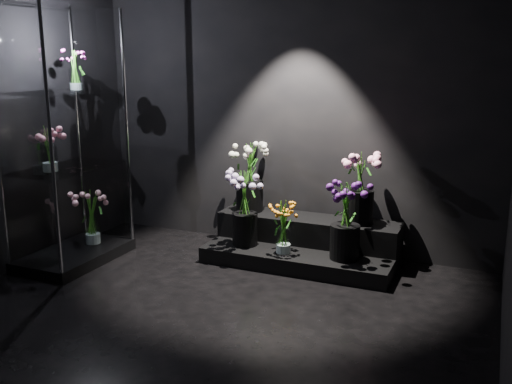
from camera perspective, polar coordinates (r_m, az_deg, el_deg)
The scene contains 12 objects.
floor at distance 4.12m, azimuth -6.63°, elevation -13.45°, with size 4.00×4.00×0.00m, color black.
wall_back at distance 5.52m, azimuth 3.47°, elevation 8.62°, with size 4.00×4.00×0.00m, color black.
display_riser at distance 5.36m, azimuth 4.83°, elevation -5.12°, with size 1.73×0.77×0.38m.
display_case at distance 5.35m, azimuth -18.47°, elevation 5.03°, with size 0.62×1.04×2.28m.
bouquet_orange_bells at distance 5.06m, azimuth 2.77°, elevation -3.47°, with size 0.29×0.29×0.48m.
bouquet_lilac at distance 5.24m, azimuth -1.12°, elevation -1.15°, with size 0.47×0.47×0.69m.
bouquet_purple at distance 4.94m, azimuth 8.96°, elevation -2.54°, with size 0.42×0.42×0.69m.
bouquet_cream_roses at distance 5.51m, azimuth -0.65°, elevation 2.00°, with size 0.42×0.42×0.68m.
bouquet_pink_roses at distance 5.18m, azimuth 10.31°, elevation 0.81°, with size 0.41×0.41×0.66m.
bouquet_case_pink at distance 5.20m, azimuth -20.03°, elevation 4.23°, with size 0.35×0.35×0.39m.
bouquet_case_magenta at distance 5.41m, azimuth -17.65°, elevation 11.66°, with size 0.26×0.26×0.36m.
bouquet_case_base_pink at distance 5.66m, azimuth -16.12°, elevation -2.34°, with size 0.37×0.37×0.51m.
Camera 1 is at (1.87, -3.17, 1.86)m, focal length 40.00 mm.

